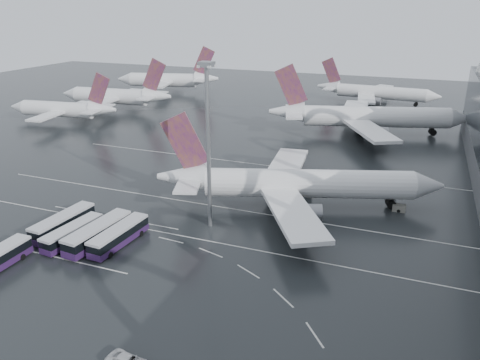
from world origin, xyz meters
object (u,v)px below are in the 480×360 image
(airliner_gate_c, at_px, (374,93))
(bus_row_near_a, at_px, (63,223))
(airliner_main, at_px, (294,184))
(airliner_gate_b, at_px, (365,117))
(bus_row_near_d, at_px, (119,235))
(floodlight_mast, at_px, (208,127))
(gse_cart_belly_b, at_px, (391,191))
(jet_remote_west, at_px, (64,110))
(bus_row_near_c, at_px, (98,233))
(bus_row_near_b, at_px, (73,233))
(jet_remote_mid, at_px, (118,96))
(gse_cart_belly_d, at_px, (399,208))
(gse_cart_belly_c, at_px, (297,209))
(jet_remote_far, at_px, (169,80))
(gse_cart_belly_e, at_px, (332,182))

(airliner_gate_c, relative_size, bus_row_near_a, 3.69)
(airliner_main, height_order, airliner_gate_b, airliner_gate_b)
(bus_row_near_d, bearing_deg, airliner_gate_b, -14.80)
(floodlight_mast, bearing_deg, bus_row_near_a, -152.95)
(gse_cart_belly_b, bearing_deg, jet_remote_west, 166.53)
(bus_row_near_c, relative_size, gse_cart_belly_b, 5.67)
(bus_row_near_b, bearing_deg, airliner_gate_b, -16.46)
(jet_remote_west, xyz_separation_m, jet_remote_mid, (4.56, 24.20, 0.63))
(jet_remote_west, distance_m, floodlight_mast, 97.85)
(floodlight_mast, bearing_deg, airliner_main, 49.94)
(gse_cart_belly_b, distance_m, gse_cart_belly_d, 9.10)
(airliner_gate_c, height_order, gse_cart_belly_c, airliner_gate_c)
(jet_remote_mid, xyz_separation_m, bus_row_near_b, (56.17, -92.97, -3.52))
(airliner_gate_b, distance_m, bus_row_near_d, 93.44)
(gse_cart_belly_b, bearing_deg, bus_row_near_c, -137.18)
(bus_row_near_c, bearing_deg, bus_row_near_b, 109.71)
(bus_row_near_d, height_order, floodlight_mast, floodlight_mast)
(bus_row_near_d, bearing_deg, gse_cart_belly_d, -50.52)
(bus_row_near_b, bearing_deg, jet_remote_far, 28.61)
(bus_row_near_b, bearing_deg, bus_row_near_a, 65.77)
(jet_remote_west, height_order, gse_cart_belly_b, jet_remote_west)
(bus_row_near_b, bearing_deg, jet_remote_mid, 36.74)
(airliner_main, xyz_separation_m, airliner_gate_c, (2.83, 113.75, -0.38))
(airliner_gate_c, height_order, gse_cart_belly_b, airliner_gate_c)
(airliner_gate_b, height_order, bus_row_near_d, airliner_gate_b)
(airliner_main, bearing_deg, bus_row_near_b, -156.39)
(jet_remote_mid, relative_size, bus_row_near_b, 3.72)
(gse_cart_belly_b, bearing_deg, bus_row_near_a, -142.81)
(bus_row_near_b, bearing_deg, gse_cart_belly_e, -33.95)
(gse_cart_belly_c, bearing_deg, gse_cart_belly_b, 44.51)
(airliner_gate_c, xyz_separation_m, gse_cart_belly_c, (-1.43, -115.69, -3.91))
(airliner_main, relative_size, airliner_gate_c, 1.11)
(gse_cart_belly_c, bearing_deg, bus_row_near_c, -138.22)
(gse_cart_belly_c, bearing_deg, airliner_main, 125.77)
(jet_remote_west, distance_m, gse_cart_belly_e, 100.00)
(bus_row_near_d, bearing_deg, floodlight_mast, -39.31)
(bus_row_near_b, relative_size, gse_cart_belly_e, 6.48)
(jet_remote_west, bearing_deg, jet_remote_mid, -108.32)
(bus_row_near_b, distance_m, gse_cart_belly_d, 61.25)
(bus_row_near_a, height_order, bus_row_near_b, bus_row_near_a)
(gse_cart_belly_e, bearing_deg, jet_remote_far, 135.51)
(gse_cart_belly_c, distance_m, gse_cart_belly_d, 20.04)
(airliner_gate_b, relative_size, airliner_gate_c, 1.23)
(bus_row_near_a, xyz_separation_m, gse_cart_belly_e, (39.97, 41.21, -1.28))
(bus_row_near_b, bearing_deg, gse_cart_belly_b, -43.43)
(airliner_gate_b, relative_size, floodlight_mast, 2.06)
(jet_remote_west, xyz_separation_m, gse_cart_belly_e, (96.67, -25.25, -4.01))
(jet_remote_far, distance_m, gse_cart_belly_d, 148.80)
(gse_cart_belly_c, bearing_deg, airliner_gate_b, 86.20)
(airliner_main, xyz_separation_m, airliner_gate_b, (5.67, 62.49, 0.58))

